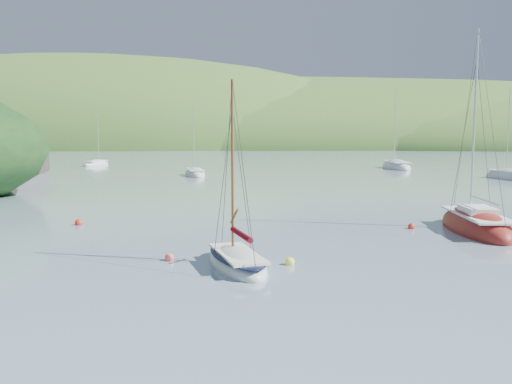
{
  "coord_description": "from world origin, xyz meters",
  "views": [
    {
      "loc": [
        1.96,
        -23.29,
        5.84
      ],
      "look_at": [
        1.4,
        8.0,
        2.25
      ],
      "focal_mm": 40.0,
      "sensor_mm": 36.0,
      "label": 1
    }
  ],
  "objects_px": {
    "distant_sloop_d": "(512,178)",
    "distant_sloop_b": "(396,167)",
    "daysailer_white": "(237,262)",
    "distant_sloop_c": "(96,164)",
    "distant_sloop_a": "(195,174)",
    "sloop_red": "(476,227)"
  },
  "relations": [
    {
      "from": "daysailer_white",
      "to": "distant_sloop_c",
      "type": "relative_size",
      "value": 1.0
    },
    {
      "from": "daysailer_white",
      "to": "distant_sloop_c",
      "type": "height_order",
      "value": "daysailer_white"
    },
    {
      "from": "distant_sloop_d",
      "to": "distant_sloop_b",
      "type": "bearing_deg",
      "value": 99.55
    },
    {
      "from": "sloop_red",
      "to": "distant_sloop_a",
      "type": "xyz_separation_m",
      "value": [
        -20.37,
        36.25,
        -0.06
      ]
    },
    {
      "from": "sloop_red",
      "to": "distant_sloop_b",
      "type": "xyz_separation_m",
      "value": [
        6.45,
        48.41,
        -0.03
      ]
    },
    {
      "from": "sloop_red",
      "to": "distant_sloop_c",
      "type": "distance_m",
      "value": 65.72
    },
    {
      "from": "sloop_red",
      "to": "distant_sloop_c",
      "type": "xyz_separation_m",
      "value": [
        -37.56,
        53.93,
        -0.07
      ]
    },
    {
      "from": "distant_sloop_b",
      "to": "distant_sloop_c",
      "type": "height_order",
      "value": "distant_sloop_b"
    },
    {
      "from": "distant_sloop_b",
      "to": "distant_sloop_c",
      "type": "bearing_deg",
      "value": 168.09
    },
    {
      "from": "daysailer_white",
      "to": "distant_sloop_b",
      "type": "xyz_separation_m",
      "value": [
        19.48,
        56.81,
        -0.0
      ]
    },
    {
      "from": "sloop_red",
      "to": "distant_sloop_a",
      "type": "height_order",
      "value": "sloop_red"
    },
    {
      "from": "daysailer_white",
      "to": "distant_sloop_a",
      "type": "relative_size",
      "value": 0.91
    },
    {
      "from": "distant_sloop_a",
      "to": "daysailer_white",
      "type": "bearing_deg",
      "value": -95.03
    },
    {
      "from": "daysailer_white",
      "to": "sloop_red",
      "type": "distance_m",
      "value": 15.5
    },
    {
      "from": "distant_sloop_c",
      "to": "distant_sloop_a",
      "type": "bearing_deg",
      "value": -29.74
    },
    {
      "from": "distant_sloop_a",
      "to": "distant_sloop_c",
      "type": "height_order",
      "value": "distant_sloop_a"
    },
    {
      "from": "distant_sloop_b",
      "to": "distant_sloop_c",
      "type": "distance_m",
      "value": 44.36
    },
    {
      "from": "distant_sloop_b",
      "to": "distant_sloop_c",
      "type": "relative_size",
      "value": 1.45
    },
    {
      "from": "daysailer_white",
      "to": "distant_sloop_d",
      "type": "height_order",
      "value": "distant_sloop_d"
    },
    {
      "from": "sloop_red",
      "to": "distant_sloop_d",
      "type": "xyz_separation_m",
      "value": [
        15.69,
        32.15,
        -0.04
      ]
    },
    {
      "from": "distant_sloop_a",
      "to": "distant_sloop_c",
      "type": "relative_size",
      "value": 1.1
    },
    {
      "from": "distant_sloop_b",
      "to": "distant_sloop_d",
      "type": "distance_m",
      "value": 18.69
    }
  ]
}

